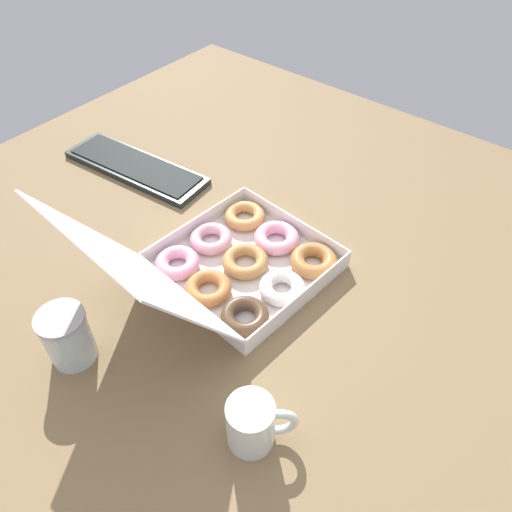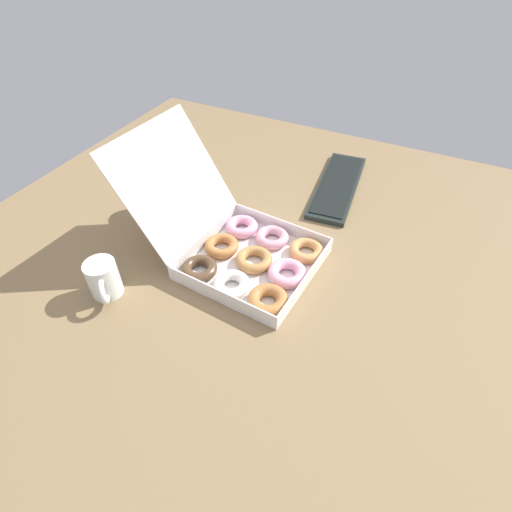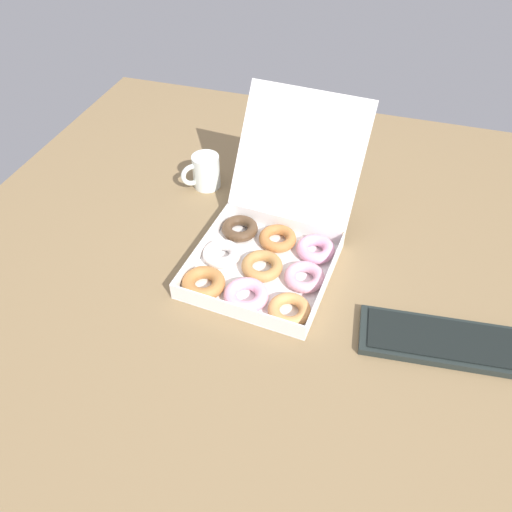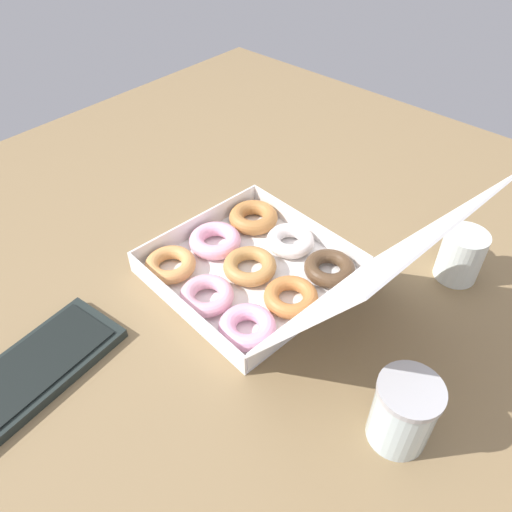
{
  "view_description": "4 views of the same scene",
  "coord_description": "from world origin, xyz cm",
  "views": [
    {
      "loc": [
        -52.9,
        57.28,
        84.26
      ],
      "look_at": [
        -2.51,
        -4.79,
        2.98
      ],
      "focal_mm": 35.0,
      "sensor_mm": 36.0,
      "label": 1
    },
    {
      "loc": [
        -75.04,
        -39.81,
        81.38
      ],
      "look_at": [
        -2.28,
        -3.95,
        4.94
      ],
      "focal_mm": 28.0,
      "sensor_mm": 36.0,
      "label": 2
    },
    {
      "loc": [
        23.97,
        -88.88,
        92.37
      ],
      "look_at": [
        -2.45,
        -3.27,
        5.59
      ],
      "focal_mm": 35.0,
      "sensor_mm": 36.0,
      "label": 3
    },
    {
      "loc": [
        51.41,
        46.17,
        70.3
      ],
      "look_at": [
        -1.16,
        -1.18,
        5.5
      ],
      "focal_mm": 35.0,
      "sensor_mm": 36.0,
      "label": 4
    }
  ],
  "objects": [
    {
      "name": "keyboard",
      "position": [
        47.62,
        -12.27,
        1.06
      ],
      "size": [
        44.75,
        17.57,
        2.2
      ],
      "color": "#202725",
      "rests_on": "ground_plane"
    },
    {
      "name": "donut_box",
      "position": [
        -1.03,
        0.12,
        3.77
      ],
      "size": [
        38.63,
        56.63,
        33.69
      ],
      "color": "white",
      "rests_on": "ground_plane"
    },
    {
      "name": "glass_jar",
      "position": [
        9.79,
        36.84,
        6.13
      ],
      "size": [
        9.32,
        9.32,
        12.17
      ],
      "color": "silver",
      "rests_on": "ground_plane"
    },
    {
      "name": "ground_plane",
      "position": [
        0.0,
        0.0,
        -1.0
      ],
      "size": [
        180.0,
        180.0,
        2.0
      ],
      "primitive_type": "cube",
      "color": "olive"
    },
    {
      "name": "coffee_mug",
      "position": [
        -28.33,
        27.76,
        5.38
      ],
      "size": [
        10.65,
        10.14,
        10.5
      ],
      "color": "white",
      "rests_on": "ground_plane"
    }
  ]
}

